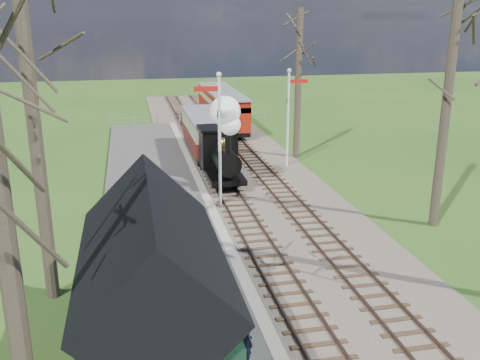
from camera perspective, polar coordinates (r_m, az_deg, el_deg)
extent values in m
ellipsoid|color=#385B23|center=(78.16, -0.38, -2.76)|extent=(70.40, 44.00, 19.80)
ellipsoid|color=#385B23|center=(79.17, 18.70, 0.32)|extent=(51.20, 32.00, 14.40)
ellipsoid|color=#385B23|center=(81.04, -13.68, -1.31)|extent=(64.00, 40.00, 18.00)
cube|color=brown|center=(30.82, -0.35, 1.16)|extent=(8.00, 60.00, 0.10)
cube|color=brown|center=(30.50, -3.67, 1.13)|extent=(0.07, 60.00, 0.12)
cube|color=brown|center=(30.65, -1.82, 1.23)|extent=(0.07, 60.00, 0.12)
cube|color=#38281C|center=(30.59, -2.74, 1.10)|extent=(1.60, 60.00, 0.09)
cube|color=brown|center=(30.96, 1.10, 1.40)|extent=(0.07, 60.00, 0.12)
cube|color=brown|center=(31.19, 2.89, 1.50)|extent=(0.07, 60.00, 0.12)
cube|color=#38281C|center=(31.09, 2.00, 1.37)|extent=(1.60, 60.00, 0.09)
cube|color=#474442|center=(22.69, -8.24, -4.86)|extent=(5.00, 44.00, 0.20)
cube|color=#B2AD9E|center=(22.92, -2.49, -4.45)|extent=(0.40, 44.00, 0.21)
cube|color=black|center=(13.09, -8.98, -15.57)|extent=(3.00, 6.00, 2.60)
cube|color=black|center=(12.20, -9.38, -8.22)|extent=(3.25, 6.30, 3.25)
cube|color=black|center=(12.56, -1.32, -18.54)|extent=(0.06, 1.20, 2.00)
cylinder|color=silver|center=(24.01, -2.18, 3.80)|extent=(0.14, 0.14, 6.00)
sphere|color=silver|center=(23.50, -2.27, 11.18)|extent=(0.24, 0.24, 0.24)
cube|color=#B7140F|center=(23.48, -3.59, 9.68)|extent=(1.10, 0.08, 0.22)
cube|color=black|center=(23.73, -2.22, 7.10)|extent=(0.18, 0.06, 0.30)
cylinder|color=silver|center=(30.92, 5.13, 6.28)|extent=(0.14, 0.14, 5.50)
sphere|color=silver|center=(30.52, 5.27, 11.55)|extent=(0.24, 0.24, 0.24)
cube|color=#B7140F|center=(30.75, 6.24, 10.43)|extent=(1.10, 0.08, 0.22)
cube|color=black|center=(30.73, 5.18, 8.39)|extent=(0.18, 0.06, 0.30)
cylinder|color=#382D23|center=(10.13, -23.49, -7.78)|extent=(0.39, 0.39, 9.00)
cylinder|color=#382D23|center=(16.54, -21.11, 5.44)|extent=(0.41, 0.41, 11.00)
cylinder|color=#382D23|center=(23.00, 21.14, 7.16)|extent=(0.40, 0.40, 10.00)
cylinder|color=#382D23|center=(32.89, 6.22, 9.99)|extent=(0.39, 0.39, 9.00)
cube|color=slate|center=(44.01, -5.32, 6.86)|extent=(12.60, 0.02, 0.01)
cube|color=slate|center=(44.07, -5.30, 6.48)|extent=(12.60, 0.02, 0.02)
cylinder|color=slate|center=(44.06, -5.31, 6.54)|extent=(0.08, 0.08, 1.00)
cube|color=black|center=(27.97, -1.90, 0.80)|extent=(1.78, 4.18, 0.26)
cylinder|color=black|center=(27.12, -1.69, 2.34)|extent=(1.15, 2.72, 1.15)
cube|color=black|center=(28.89, -2.36, 3.47)|extent=(1.88, 1.67, 2.09)
cylinder|color=black|center=(25.89, -1.29, 3.77)|extent=(0.29, 0.29, 0.84)
sphere|color=#BD8637|center=(27.24, -1.82, 3.99)|extent=(0.54, 0.54, 0.54)
sphere|color=white|center=(25.70, -1.09, 5.94)|extent=(1.04, 1.04, 1.04)
sphere|color=white|center=(25.65, -1.58, 7.33)|extent=(1.46, 1.46, 1.46)
cylinder|color=black|center=(26.74, -2.48, -0.28)|extent=(0.10, 0.67, 0.67)
cylinder|color=black|center=(26.91, -0.38, -0.15)|extent=(0.10, 0.67, 0.67)
cube|color=black|center=(33.72, -3.68, 3.43)|extent=(1.98, 7.31, 0.31)
cube|color=#5E1B15|center=(33.58, -3.70, 4.47)|extent=(2.09, 7.31, 0.94)
cube|color=#BFB590|center=(33.39, -3.73, 6.04)|extent=(2.09, 7.31, 0.94)
cube|color=slate|center=(33.29, -3.75, 6.92)|extent=(2.19, 7.52, 0.13)
cube|color=black|center=(39.87, -1.22, 5.62)|extent=(2.07, 5.45, 0.33)
cube|color=maroon|center=(39.74, -1.22, 6.54)|extent=(2.18, 5.45, 0.98)
cube|color=#BFB590|center=(39.58, -1.23, 7.94)|extent=(2.18, 5.45, 0.98)
cube|color=slate|center=(39.49, -1.24, 8.72)|extent=(2.29, 5.67, 0.13)
cube|color=black|center=(45.19, -2.52, 6.97)|extent=(2.07, 5.45, 0.33)
cube|color=maroon|center=(45.08, -2.53, 7.79)|extent=(2.18, 5.45, 0.98)
cube|color=#BFB590|center=(44.93, -2.55, 9.03)|extent=(2.18, 5.45, 0.98)
cube|color=slate|center=(44.86, -2.56, 9.72)|extent=(2.29, 5.67, 0.13)
cube|color=#0F482A|center=(16.31, -3.36, -11.24)|extent=(0.18, 0.80, 1.17)
cube|color=silver|center=(16.31, -3.18, -11.23)|extent=(0.11, 0.69, 0.96)
cube|color=#442718|center=(16.48, -4.28, -12.32)|extent=(0.74, 1.50, 0.06)
cube|color=#442718|center=(16.29, -4.92, -11.60)|extent=(0.39, 1.41, 0.62)
cube|color=#442718|center=(16.03, -3.40, -13.76)|extent=(0.06, 0.06, 0.21)
cube|color=#442718|center=(17.06, -5.08, -11.75)|extent=(0.06, 0.06, 0.21)
imported|color=#1A1D30|center=(13.77, 0.70, -16.84)|extent=(0.41, 0.52, 1.26)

